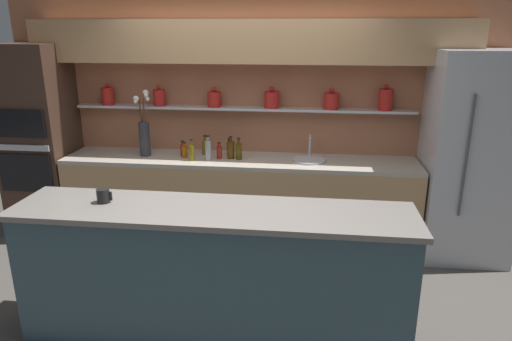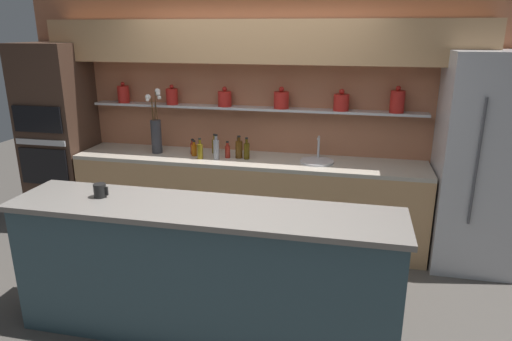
{
  "view_description": "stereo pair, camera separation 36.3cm",
  "coord_description": "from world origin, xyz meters",
  "px_view_note": "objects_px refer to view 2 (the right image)",
  "views": [
    {
      "loc": [
        0.66,
        -3.27,
        2.21
      ],
      "look_at": [
        0.21,
        0.42,
        1.05
      ],
      "focal_mm": 32.0,
      "sensor_mm": 36.0,
      "label": 1
    },
    {
      "loc": [
        1.02,
        -3.2,
        2.21
      ],
      "look_at": [
        0.21,
        0.42,
        1.05
      ],
      "focal_mm": 32.0,
      "sensor_mm": 36.0,
      "label": 2
    }
  ],
  "objects_px": {
    "bottle_sauce_0": "(238,147)",
    "coffee_mug": "(100,191)",
    "bottle_sauce_1": "(228,151)",
    "flower_vase": "(156,131)",
    "bottle_spirit_8": "(216,149)",
    "refrigerator": "(483,164)",
    "bottle_spirit_2": "(239,149)",
    "bottle_sauce_5": "(193,148)",
    "oven_tower": "(59,137)",
    "sink_fixture": "(317,160)",
    "bottle_oil_6": "(215,146)",
    "bottle_oil_7": "(247,150)",
    "bottle_sauce_3": "(194,150)",
    "bottle_oil_4": "(200,151)"
  },
  "relations": [
    {
      "from": "bottle_sauce_1",
      "to": "bottle_oil_6",
      "type": "relative_size",
      "value": 0.84
    },
    {
      "from": "refrigerator",
      "to": "bottle_sauce_3",
      "type": "height_order",
      "value": "refrigerator"
    },
    {
      "from": "bottle_sauce_3",
      "to": "bottle_oil_7",
      "type": "distance_m",
      "value": 0.57
    },
    {
      "from": "bottle_sauce_0",
      "to": "bottle_oil_4",
      "type": "height_order",
      "value": "bottle_oil_4"
    },
    {
      "from": "flower_vase",
      "to": "bottle_spirit_8",
      "type": "xyz_separation_m",
      "value": [
        0.7,
        -0.11,
        -0.13
      ]
    },
    {
      "from": "oven_tower",
      "to": "bottle_oil_4",
      "type": "distance_m",
      "value": 1.73
    },
    {
      "from": "flower_vase",
      "to": "oven_tower",
      "type": "bearing_deg",
      "value": -179.69
    },
    {
      "from": "refrigerator",
      "to": "coffee_mug",
      "type": "relative_size",
      "value": 18.36
    },
    {
      "from": "refrigerator",
      "to": "bottle_oil_7",
      "type": "bearing_deg",
      "value": 179.66
    },
    {
      "from": "sink_fixture",
      "to": "coffee_mug",
      "type": "distance_m",
      "value": 2.18
    },
    {
      "from": "sink_fixture",
      "to": "bottle_oil_6",
      "type": "bearing_deg",
      "value": 173.91
    },
    {
      "from": "oven_tower",
      "to": "sink_fixture",
      "type": "relative_size",
      "value": 6.1
    },
    {
      "from": "bottle_sauce_5",
      "to": "bottle_sauce_3",
      "type": "bearing_deg",
      "value": -58.25
    },
    {
      "from": "bottle_sauce_1",
      "to": "flower_vase",
      "type": "bearing_deg",
      "value": 177.75
    },
    {
      "from": "flower_vase",
      "to": "sink_fixture",
      "type": "height_order",
      "value": "flower_vase"
    },
    {
      "from": "bottle_spirit_2",
      "to": "bottle_sauce_3",
      "type": "distance_m",
      "value": 0.49
    },
    {
      "from": "coffee_mug",
      "to": "flower_vase",
      "type": "bearing_deg",
      "value": 99.85
    },
    {
      "from": "refrigerator",
      "to": "bottle_sauce_5",
      "type": "height_order",
      "value": "refrigerator"
    },
    {
      "from": "bottle_sauce_0",
      "to": "bottle_spirit_2",
      "type": "xyz_separation_m",
      "value": [
        0.04,
        -0.13,
        0.02
      ]
    },
    {
      "from": "refrigerator",
      "to": "flower_vase",
      "type": "height_order",
      "value": "refrigerator"
    },
    {
      "from": "flower_vase",
      "to": "bottle_spirit_8",
      "type": "relative_size",
      "value": 2.65
    },
    {
      "from": "bottle_spirit_2",
      "to": "bottle_sauce_5",
      "type": "relative_size",
      "value": 1.43
    },
    {
      "from": "bottle_sauce_1",
      "to": "coffee_mug",
      "type": "bearing_deg",
      "value": -108.34
    },
    {
      "from": "oven_tower",
      "to": "flower_vase",
      "type": "relative_size",
      "value": 2.99
    },
    {
      "from": "bottle_sauce_1",
      "to": "bottle_spirit_2",
      "type": "relative_size",
      "value": 0.74
    },
    {
      "from": "sink_fixture",
      "to": "oven_tower",
      "type": "bearing_deg",
      "value": -179.77
    },
    {
      "from": "refrigerator",
      "to": "bottle_sauce_3",
      "type": "distance_m",
      "value": 2.83
    },
    {
      "from": "bottle_sauce_3",
      "to": "refrigerator",
      "type": "bearing_deg",
      "value": -0.27
    },
    {
      "from": "sink_fixture",
      "to": "bottle_sauce_0",
      "type": "relative_size",
      "value": 1.8
    },
    {
      "from": "refrigerator",
      "to": "bottle_spirit_8",
      "type": "bearing_deg",
      "value": -178.6
    },
    {
      "from": "flower_vase",
      "to": "bottle_spirit_8",
      "type": "height_order",
      "value": "flower_vase"
    },
    {
      "from": "oven_tower",
      "to": "sink_fixture",
      "type": "height_order",
      "value": "oven_tower"
    },
    {
      "from": "bottle_sauce_0",
      "to": "bottle_sauce_3",
      "type": "bearing_deg",
      "value": -162.12
    },
    {
      "from": "bottle_sauce_5",
      "to": "refrigerator",
      "type": "bearing_deg",
      "value": -1.52
    },
    {
      "from": "oven_tower",
      "to": "bottle_sauce_5",
      "type": "relative_size",
      "value": 12.45
    },
    {
      "from": "bottle_spirit_8",
      "to": "bottle_sauce_3",
      "type": "bearing_deg",
      "value": 164.24
    },
    {
      "from": "refrigerator",
      "to": "bottle_sauce_0",
      "type": "bearing_deg",
      "value": 176.22
    },
    {
      "from": "sink_fixture",
      "to": "bottle_oil_4",
      "type": "bearing_deg",
      "value": -173.69
    },
    {
      "from": "bottle_sauce_1",
      "to": "bottle_spirit_8",
      "type": "relative_size",
      "value": 0.67
    },
    {
      "from": "bottle_sauce_0",
      "to": "coffee_mug",
      "type": "bearing_deg",
      "value": -109.24
    },
    {
      "from": "bottle_sauce_1",
      "to": "bottle_sauce_3",
      "type": "height_order",
      "value": "bottle_sauce_1"
    },
    {
      "from": "oven_tower",
      "to": "bottle_sauce_3",
      "type": "height_order",
      "value": "oven_tower"
    },
    {
      "from": "refrigerator",
      "to": "bottle_spirit_8",
      "type": "relative_size",
      "value": 7.8
    },
    {
      "from": "bottle_sauce_1",
      "to": "bottle_oil_4",
      "type": "distance_m",
      "value": 0.28
    },
    {
      "from": "oven_tower",
      "to": "bottle_spirit_2",
      "type": "relative_size",
      "value": 8.72
    },
    {
      "from": "bottle_oil_6",
      "to": "coffee_mug",
      "type": "distance_m",
      "value": 1.77
    },
    {
      "from": "bottle_sauce_0",
      "to": "bottle_spirit_2",
      "type": "distance_m",
      "value": 0.13
    },
    {
      "from": "sink_fixture",
      "to": "bottle_oil_6",
      "type": "distance_m",
      "value": 1.12
    },
    {
      "from": "bottle_sauce_0",
      "to": "oven_tower",
      "type": "bearing_deg",
      "value": -176.66
    },
    {
      "from": "refrigerator",
      "to": "flower_vase",
      "type": "bearing_deg",
      "value": 179.25
    }
  ]
}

